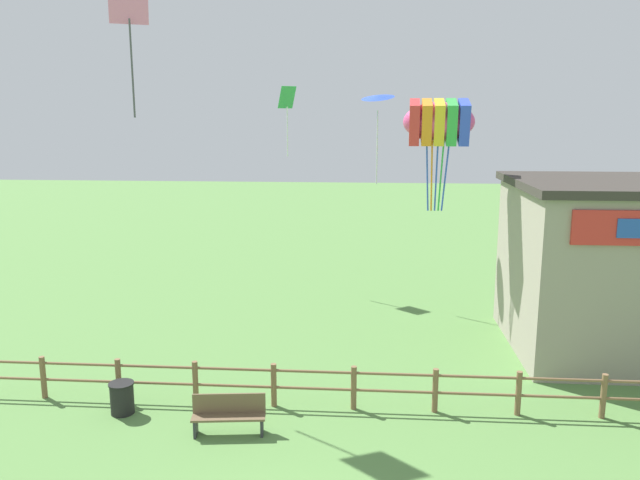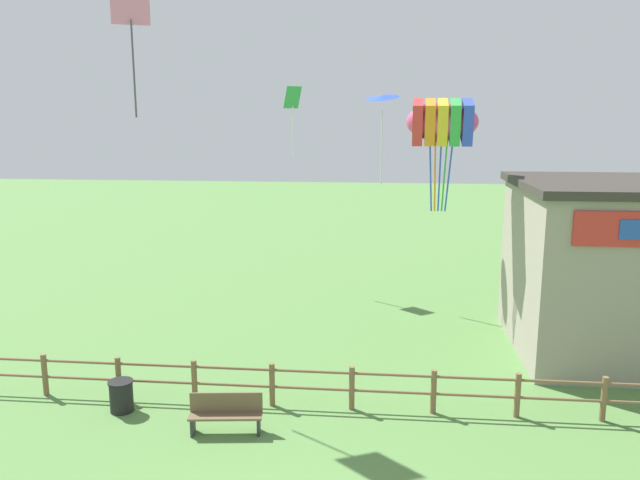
{
  "view_description": "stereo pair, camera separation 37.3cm",
  "coord_description": "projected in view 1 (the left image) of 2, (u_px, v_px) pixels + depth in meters",
  "views": [
    {
      "loc": [
        1.29,
        -7.94,
        7.02
      ],
      "look_at": [
        0.0,
        8.26,
        3.81
      ],
      "focal_mm": 35.0,
      "sensor_mm": 36.0,
      "label": 1
    },
    {
      "loc": [
        1.66,
        -7.91,
        7.02
      ],
      "look_at": [
        0.0,
        8.26,
        3.81
      ],
      "focal_mm": 35.0,
      "sensor_mm": 36.0,
      "label": 2
    }
  ],
  "objects": [
    {
      "name": "wooden_fence",
      "position": [
        314.0,
        384.0,
        15.22
      ],
      "size": [
        17.82,
        0.14,
        1.1
      ],
      "color": "brown",
      "rests_on": "ground_plane"
    },
    {
      "name": "park_bench_near_fence",
      "position": [
        229.0,
        413.0,
        14.0
      ],
      "size": [
        1.68,
        0.59,
        0.9
      ],
      "color": "brown",
      "rests_on": "ground_plane"
    },
    {
      "name": "kite_rainbow_parafoil",
      "position": [
        439.0,
        122.0,
        20.16
      ],
      "size": [
        2.38,
        1.63,
        3.67
      ],
      "color": "#E54C8C"
    },
    {
      "name": "trash_bin",
      "position": [
        122.0,
        398.0,
        14.97
      ],
      "size": [
        0.6,
        0.6,
        0.77
      ],
      "color": "black",
      "rests_on": "ground_plane"
    },
    {
      "name": "kite_pink_diamond",
      "position": [
        129.0,
        10.0,
        15.74
      ],
      "size": [
        1.02,
        0.69,
        3.67
      ],
      "color": "pink"
    },
    {
      "name": "kite_green_diamond",
      "position": [
        287.0,
        107.0,
        25.42
      ],
      "size": [
        0.77,
        0.71,
        2.84
      ],
      "color": "green"
    },
    {
      "name": "kite_blue_delta",
      "position": [
        378.0,
        99.0,
        23.04
      ],
      "size": [
        1.63,
        1.63,
        3.43
      ],
      "color": "blue"
    }
  ]
}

